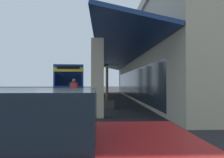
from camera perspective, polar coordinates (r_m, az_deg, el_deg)
ground at (r=21.46m, az=5.93°, el=-4.97°), size 120.00×120.00×0.00m
curb_strip at (r=21.06m, az=-4.78°, el=-4.89°), size 33.18×0.50×0.12m
plaza_building at (r=22.86m, az=20.17°, el=4.02°), size 27.95×15.73×6.92m
transit_bus at (r=25.13m, az=-10.36°, el=-0.13°), size 11.40×3.59×3.34m
parked_sedan_red at (r=2.99m, az=-26.32°, el=-16.36°), size 2.48×4.42×1.47m
pedestrian at (r=14.52m, az=-9.65°, el=-2.99°), size 0.50×0.55×1.77m
potted_palm at (r=13.63m, az=-1.30°, el=-4.58°), size 1.80×1.55×2.74m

